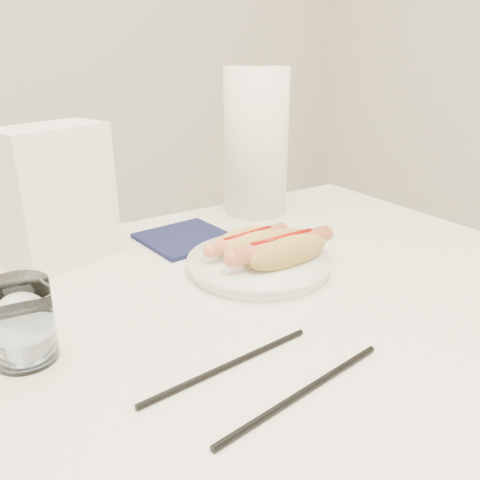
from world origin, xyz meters
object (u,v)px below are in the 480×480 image
table (209,342)px  plate (259,265)px  hotdog_right (282,250)px  napkin_box (57,196)px  paper_towel_roll (256,142)px  water_glass (22,322)px  hotdog_left (248,243)px

table → plate: (0.13, 0.06, 0.07)m
plate → hotdog_right: (0.02, -0.03, 0.03)m
napkin_box → paper_towel_roll: size_ratio=0.75×
paper_towel_roll → table: bearing=-133.2°
table → hotdog_right: bearing=10.3°
table → hotdog_right: (0.15, 0.03, 0.10)m
plate → paper_towel_roll: 0.34m
table → napkin_box: size_ratio=5.30×
water_glass → hotdog_left: bearing=13.0°
plate → hotdog_right: 0.05m
water_glass → napkin_box: 0.30m
plate → napkin_box: bearing=140.0°
paper_towel_roll → hotdog_left: bearing=-127.0°
paper_towel_roll → hotdog_right: bearing=-117.4°
hotdog_left → paper_towel_roll: bearing=46.8°
plate → water_glass: (-0.37, -0.05, 0.04)m
hotdog_left → hotdog_right: (0.02, -0.06, 0.00)m
hotdog_right → paper_towel_roll: 0.35m
water_glass → napkin_box: bearing=67.1°
plate → napkin_box: (-0.25, 0.21, 0.10)m
plate → paper_towel_roll: bearing=56.6°
plate → table: bearing=-155.5°
plate → water_glass: size_ratio=2.29×
plate → hotdog_left: size_ratio=1.44×
table → water_glass: 0.26m
hotdog_left → paper_towel_roll: paper_towel_roll is taller
table → napkin_box: (-0.13, 0.27, 0.17)m
table → napkin_box: napkin_box is taller
table → hotdog_left: hotdog_left is taller
table → hotdog_left: 0.18m
hotdog_left → water_glass: 0.37m
hotdog_right → water_glass: bearing=-177.6°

